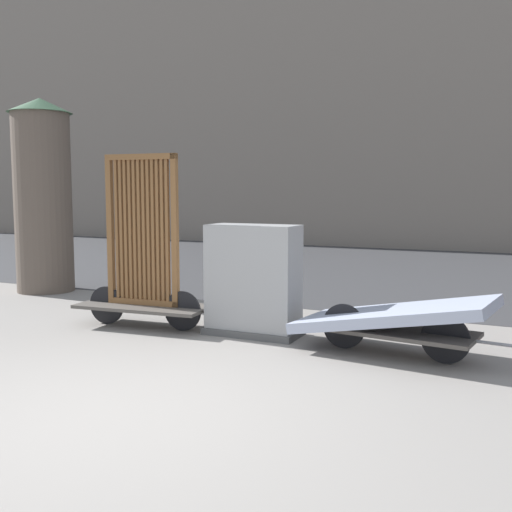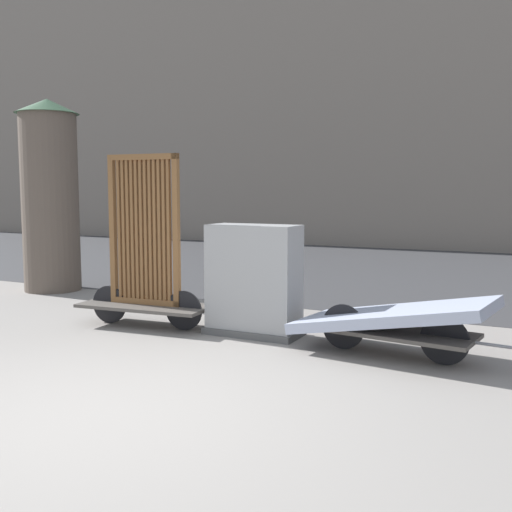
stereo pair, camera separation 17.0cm
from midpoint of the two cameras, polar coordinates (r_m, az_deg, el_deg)
name	(u,v)px [view 1 (the left image)]	position (r m, az deg, el deg)	size (l,w,h in m)	color
ground_plane	(115,414)	(4.78, -14.31, -14.40)	(60.00, 60.00, 0.00)	gray
road_strip	(389,270)	(13.11, 12.16, -1.28)	(56.00, 9.66, 0.01)	#38383A
building_facade	(442,81)	(20.01, 17.04, 15.65)	(48.00, 4.00, 10.13)	slate
bike_cart_with_bedframe	(143,268)	(7.46, -11.34, -1.10)	(2.37, 0.81, 2.12)	#4C4742
bike_cart_with_mattress	(393,318)	(6.23, 12.13, -5.83)	(2.54, 1.20, 0.66)	#4C4742
utility_cabinet	(253,284)	(6.95, -0.96, -2.65)	(1.12, 0.54, 1.29)	#4C4C4C
advertising_column	(43,194)	(10.61, -20.07, 5.54)	(1.04, 1.04, 3.19)	brown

